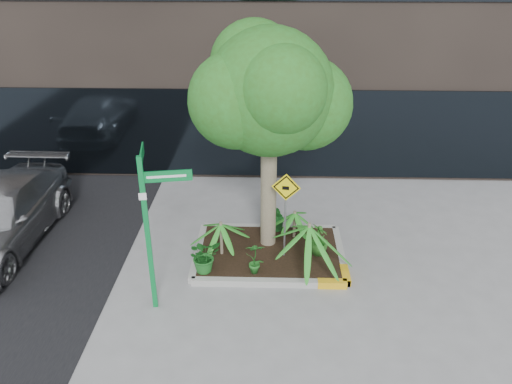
{
  "coord_description": "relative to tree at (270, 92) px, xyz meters",
  "views": [
    {
      "loc": [
        0.19,
        -9.13,
        6.33
      ],
      "look_at": [
        -0.1,
        0.2,
        1.66
      ],
      "focal_mm": 35.0,
      "sensor_mm": 36.0,
      "label": 1
    }
  ],
  "objects": [
    {
      "name": "street_sign_post",
      "position": [
        -2.11,
        -2.09,
        -1.72
      ],
      "size": [
        1.01,
        0.92,
        3.15
      ],
      "rotation": [
        0.0,
        0.0,
        0.17
      ],
      "color": "#0C8539",
      "rests_on": "ground"
    },
    {
      "name": "shrub_b",
      "position": [
        1.13,
        -0.44,
        -3.15
      ],
      "size": [
        0.55,
        0.55,
        0.73
      ],
      "primitive_type": "imported",
      "rotation": [
        0.0,
        0.0,
        2.04
      ],
      "color": "#28661E",
      "rests_on": "planter"
    },
    {
      "name": "shrub_c",
      "position": [
        -0.26,
        -1.21,
        -3.14
      ],
      "size": [
        0.4,
        0.4,
        0.75
      ],
      "primitive_type": "imported",
      "rotation": [
        0.0,
        0.0,
        3.16
      ],
      "color": "#1D5F1D",
      "rests_on": "planter"
    },
    {
      "name": "tree",
      "position": [
        0.0,
        0.0,
        0.0
      ],
      "size": [
        3.34,
        2.97,
        5.02
      ],
      "color": "gray",
      "rests_on": "ground"
    },
    {
      "name": "shrub_a",
      "position": [
        -1.31,
        -1.16,
        -3.15
      ],
      "size": [
        0.92,
        0.92,
        0.74
      ],
      "primitive_type": "imported",
      "rotation": [
        0.0,
        0.0,
        0.58
      ],
      "color": "#1B5F1F",
      "rests_on": "planter"
    },
    {
      "name": "ground",
      "position": [
        -0.16,
        -0.66,
        -3.66
      ],
      "size": [
        80.0,
        80.0,
        0.0
      ],
      "primitive_type": "plane",
      "color": "gray",
      "rests_on": "ground"
    },
    {
      "name": "palm_front",
      "position": [
        0.84,
        -1.04,
        -2.48
      ],
      "size": [
        1.24,
        1.24,
        1.38
      ],
      "color": "gray",
      "rests_on": "ground"
    },
    {
      "name": "palm_left",
      "position": [
        -1.02,
        -0.52,
        -2.77
      ],
      "size": [
        0.9,
        0.9,
        1.0
      ],
      "color": "gray",
      "rests_on": "ground"
    },
    {
      "name": "shrub_d",
      "position": [
        0.23,
        0.49,
        -3.15
      ],
      "size": [
        0.46,
        0.46,
        0.72
      ],
      "primitive_type": "imported",
      "rotation": [
        0.0,
        0.0,
        4.87
      ],
      "color": "#1A5B20",
      "rests_on": "planter"
    },
    {
      "name": "cattle_sign",
      "position": [
        0.37,
        -0.54,
        -2.18
      ],
      "size": [
        0.6,
        0.11,
        1.98
      ],
      "rotation": [
        0.0,
        0.0,
        -0.16
      ],
      "color": "slate",
      "rests_on": "ground"
    },
    {
      "name": "palm_back",
      "position": [
        0.61,
        0.24,
        -2.88
      ],
      "size": [
        0.76,
        0.76,
        0.85
      ],
      "color": "gray",
      "rests_on": "ground"
    },
    {
      "name": "planter",
      "position": [
        0.07,
        -0.39,
        -3.56
      ],
      "size": [
        3.35,
        2.36,
        0.15
      ],
      "color": "#9E9E99",
      "rests_on": "ground"
    }
  ]
}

